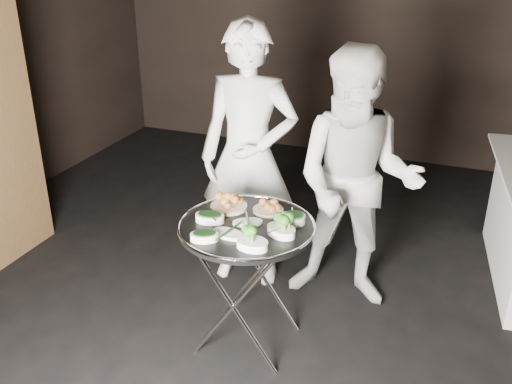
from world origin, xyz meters
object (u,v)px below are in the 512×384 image
(tray_stand, at_px, (247,280))
(serving_tray, at_px, (246,226))
(waiter_left, at_px, (249,158))
(waiter_right, at_px, (356,183))

(tray_stand, bearing_deg, serving_tray, 17.35)
(tray_stand, height_order, waiter_left, waiter_left)
(serving_tray, height_order, waiter_right, waiter_right)
(serving_tray, xyz_separation_m, waiter_left, (-0.27, 0.72, 0.12))
(tray_stand, xyz_separation_m, waiter_right, (0.47, 0.69, 0.42))
(tray_stand, relative_size, serving_tray, 1.01)
(serving_tray, distance_m, waiter_left, 0.78)
(waiter_left, xyz_separation_m, waiter_right, (0.75, -0.03, -0.06))
(tray_stand, relative_size, waiter_left, 0.43)
(waiter_left, relative_size, waiter_right, 1.06)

